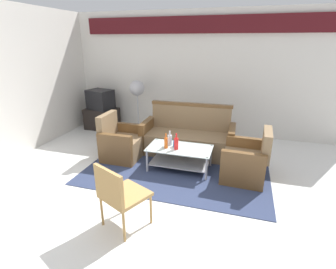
# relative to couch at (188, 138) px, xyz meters

# --- Properties ---
(ground_plane) EXTENTS (14.00, 14.00, 0.00)m
(ground_plane) POSITION_rel_couch_xyz_m (0.07, -1.68, -0.32)
(ground_plane) COLOR white
(wall_back) EXTENTS (6.52, 0.19, 2.80)m
(wall_back) POSITION_rel_couch_xyz_m (0.07, 1.38, 1.16)
(wall_back) COLOR silver
(wall_back) RESTS_ON ground
(rug) EXTENTS (3.12, 2.17, 0.01)m
(rug) POSITION_rel_couch_xyz_m (-0.02, -0.69, -0.31)
(rug) COLOR #2D3856
(rug) RESTS_ON ground
(couch) EXTENTS (1.82, 0.78, 0.96)m
(couch) POSITION_rel_couch_xyz_m (0.00, 0.00, 0.00)
(couch) COLOR #7F6647
(couch) RESTS_ON rug
(armchair_left) EXTENTS (0.70, 0.76, 0.85)m
(armchair_left) POSITION_rel_couch_xyz_m (-1.17, -0.58, -0.03)
(armchair_left) COLOR #7F6647
(armchair_left) RESTS_ON rug
(armchair_right) EXTENTS (0.73, 0.79, 0.85)m
(armchair_right) POSITION_rel_couch_xyz_m (1.13, -0.73, -0.03)
(armchair_right) COLOR #7F6647
(armchair_right) RESTS_ON rug
(coffee_table) EXTENTS (1.10, 0.60, 0.40)m
(coffee_table) POSITION_rel_couch_xyz_m (0.02, -0.73, -0.04)
(coffee_table) COLOR silver
(coffee_table) RESTS_ON rug
(bottle_clear) EXTENTS (0.08, 0.08, 0.26)m
(bottle_clear) POSITION_rel_couch_xyz_m (-0.18, -0.67, 0.20)
(bottle_clear) COLOR silver
(bottle_clear) RESTS_ON coffee_table
(bottle_orange) EXTENTS (0.06, 0.06, 0.27)m
(bottle_orange) POSITION_rel_couch_xyz_m (-0.20, -0.82, 0.20)
(bottle_orange) COLOR #D85919
(bottle_orange) RESTS_ON coffee_table
(bottle_red) EXTENTS (0.07, 0.07, 0.28)m
(bottle_red) POSITION_rel_couch_xyz_m (-0.02, -0.82, 0.20)
(bottle_red) COLOR red
(bottle_red) RESTS_ON coffee_table
(cup) EXTENTS (0.08, 0.08, 0.10)m
(cup) POSITION_rel_couch_xyz_m (-0.07, -0.71, 0.14)
(cup) COLOR #2659A5
(cup) RESTS_ON coffee_table
(tv_stand) EXTENTS (0.80, 0.50, 0.52)m
(tv_stand) POSITION_rel_couch_xyz_m (-2.45, 0.87, -0.06)
(tv_stand) COLOR black
(tv_stand) RESTS_ON ground
(television) EXTENTS (0.69, 0.58, 0.48)m
(television) POSITION_rel_couch_xyz_m (-2.44, 0.88, 0.44)
(television) COLOR black
(television) RESTS_ON tv_stand
(pedestal_fan) EXTENTS (0.36, 0.36, 1.27)m
(pedestal_fan) POSITION_rel_couch_xyz_m (-1.46, 0.92, 0.70)
(pedestal_fan) COLOR #2D2D33
(pedestal_fan) RESTS_ON ground
(wicker_chair) EXTENTS (0.64, 0.64, 0.84)m
(wicker_chair) POSITION_rel_couch_xyz_m (-0.28, -2.41, 0.18)
(wicker_chair) COLOR #AD844C
(wicker_chair) RESTS_ON ground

